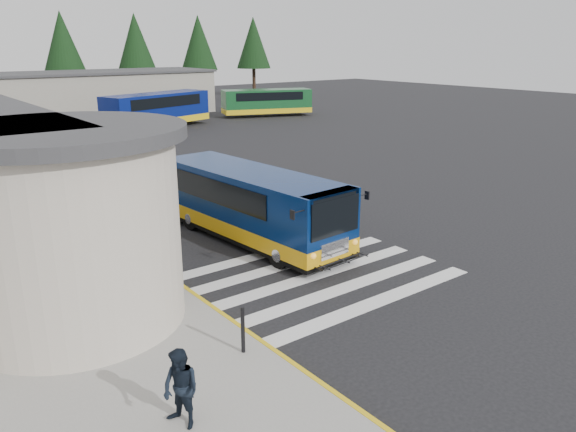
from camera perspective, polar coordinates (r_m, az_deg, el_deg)
ground at (r=17.89m, az=2.03°, el=-4.98°), size 140.00×140.00×0.00m
curb_strip at (r=19.17m, az=-15.20°, el=-3.80°), size 0.12×34.00×0.16m
crosswalk at (r=17.03m, az=2.45°, el=-6.16°), size 8.00×5.35×0.01m
depot_building at (r=57.39m, az=-21.05°, el=11.42°), size 26.40×8.40×4.20m
tree_line at (r=64.98m, az=-23.43°, el=15.85°), size 58.40×4.40×10.00m
transit_bus at (r=19.84m, az=-3.74°, el=0.90°), size 3.34×9.01×2.50m
pedestrian_a at (r=13.74m, az=-17.95°, el=-8.62°), size 0.40×0.60×1.62m
pedestrian_b at (r=10.52m, az=-10.84°, el=-16.88°), size 0.77×0.87×1.51m
bollard at (r=12.64m, az=-4.61°, el=-11.44°), size 0.09×0.09×1.10m
far_bus_a at (r=48.11m, az=-13.19°, el=10.57°), size 9.84×5.25×2.44m
far_bus_b at (r=54.86m, az=-2.18°, el=11.58°), size 8.73×5.02×2.17m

